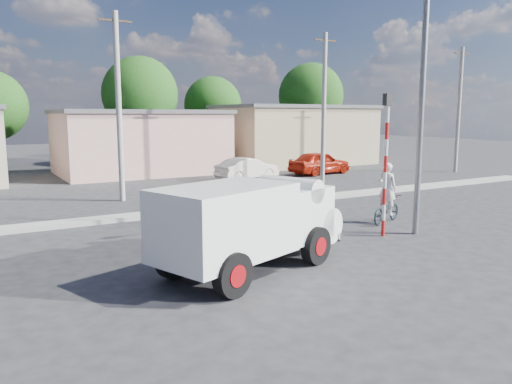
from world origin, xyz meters
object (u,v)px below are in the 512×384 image
cyclist (387,197)px  car_red (320,163)px  streetlight (419,73)px  truck (253,221)px  traffic_pole (386,153)px  car_cream (247,169)px  bicycle (386,209)px

cyclist → car_red: cyclist is taller
streetlight → cyclist: bearing=71.7°
truck → traffic_pole: size_ratio=1.27×
cyclist → traffic_pole: 2.63m
car_cream → car_red: bearing=-100.1°
truck → streetlight: (6.09, 0.57, 3.76)m
bicycle → traffic_pole: size_ratio=0.42×
cyclist → traffic_pole: bearing=112.5°
cyclist → car_red: 14.46m
streetlight → car_cream: bearing=81.5°
truck → car_red: bearing=28.8°
car_cream → car_red: car_red is taller
bicycle → truck: bearing=88.5°
cyclist → streetlight: (-0.55, -1.67, 4.06)m
truck → car_red: 20.17m
bicycle → streetlight: size_ratio=0.20×
truck → car_cream: size_ratio=1.43×
car_red → bicycle: bearing=144.2°
car_red → car_cream: bearing=83.0°
bicycle → car_cream: bearing=-27.2°
bicycle → cyclist: bearing=-0.0°
car_cream → streetlight: 15.15m
car_cream → traffic_pole: bearing=157.2°
car_red → streetlight: bearing=145.3°
car_cream → cyclist: bearing=162.4°
bicycle → car_red: bearing=-48.5°
bicycle → car_cream: car_cream is taller
traffic_pole → car_red: bearing=59.3°
car_red → traffic_pole: traffic_pole is taller
car_red → streetlight: streetlight is taller
truck → car_red: truck is taller
truck → cyclist: 7.02m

